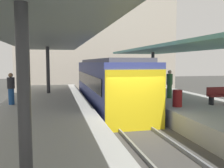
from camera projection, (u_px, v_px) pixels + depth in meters
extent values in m
plane|color=#383835|center=(137.00, 137.00, 10.23)|extent=(80.00, 80.00, 0.00)
cube|color=#9E9E99|center=(42.00, 131.00, 9.35)|extent=(4.40, 28.00, 1.00)
cube|color=#9E9E99|center=(217.00, 120.00, 11.02)|extent=(4.40, 28.00, 1.00)
cube|color=#423F3D|center=(137.00, 134.00, 10.22)|extent=(3.20, 28.00, 0.20)
cube|color=slate|center=(120.00, 131.00, 10.05)|extent=(0.08, 28.00, 0.14)
cube|color=slate|center=(153.00, 129.00, 10.36)|extent=(0.08, 28.00, 0.14)
cube|color=#38428C|center=(108.00, 85.00, 15.91)|extent=(2.70, 11.60, 2.90)
cube|color=yellow|center=(136.00, 101.00, 10.26)|extent=(2.65, 0.08, 2.60)
cube|color=black|center=(87.00, 80.00, 15.58)|extent=(0.04, 10.67, 0.76)
cube|color=black|center=(128.00, 79.00, 16.18)|extent=(0.04, 10.67, 0.76)
cube|color=#515156|center=(108.00, 61.00, 15.78)|extent=(2.16, 11.02, 0.20)
cylinder|color=#333335|center=(24.00, 92.00, 4.41)|extent=(0.24, 0.24, 3.15)
cylinder|color=#333335|center=(48.00, 70.00, 16.65)|extent=(0.24, 0.24, 3.15)
cube|color=slate|center=(42.00, 36.00, 10.38)|extent=(4.18, 21.00, 0.16)
cylinder|color=#333335|center=(153.00, 71.00, 18.33)|extent=(0.24, 0.24, 2.85)
cube|color=slate|center=(202.00, 45.00, 12.08)|extent=(4.18, 21.00, 0.16)
cube|color=black|center=(211.00, 101.00, 12.12)|extent=(0.08, 0.32, 0.40)
cube|color=maroon|center=(221.00, 96.00, 12.22)|extent=(1.40, 0.40, 0.06)
cube|color=maroon|center=(219.00, 91.00, 12.37)|extent=(1.40, 0.06, 0.40)
cylinder|color=maroon|center=(177.00, 98.00, 11.61)|extent=(0.44, 0.44, 0.80)
cylinder|color=navy|center=(11.00, 96.00, 12.21)|extent=(0.28, 0.28, 0.80)
cylinder|color=#232328|center=(11.00, 83.00, 12.15)|extent=(0.36, 0.36, 0.55)
sphere|color=#936B4C|center=(11.00, 75.00, 12.11)|extent=(0.22, 0.22, 0.22)
cylinder|color=#386B3D|center=(169.00, 91.00, 14.43)|extent=(0.28, 0.28, 0.80)
cylinder|color=#386B3D|center=(170.00, 79.00, 14.37)|extent=(0.36, 0.36, 0.62)
sphere|color=beige|center=(170.00, 72.00, 14.33)|extent=(0.22, 0.22, 0.22)
cube|color=#A89E8E|center=(96.00, 42.00, 29.49)|extent=(18.00, 6.00, 11.00)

